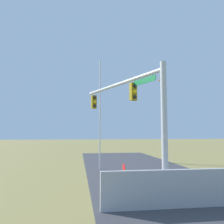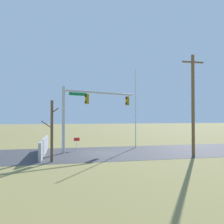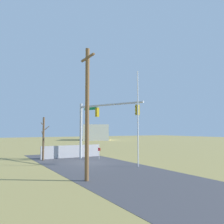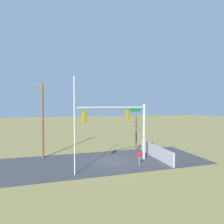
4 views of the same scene
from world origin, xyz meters
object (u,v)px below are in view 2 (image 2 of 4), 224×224
object	(u,v)px
open_sign	(77,141)
signal_mast	(86,106)
flagpole	(136,108)
bare_tree	(52,130)
utility_pole	(193,104)

from	to	relation	value
open_sign	signal_mast	bearing A→B (deg)	138.85
flagpole	bare_tree	bearing A→B (deg)	36.16
signal_mast	open_sign	distance (m)	3.59
bare_tree	flagpole	bearing A→B (deg)	-143.84
bare_tree	open_sign	bearing A→B (deg)	-110.75
signal_mast	utility_pole	size ratio (longest dim) A/B	0.89
utility_pole	bare_tree	xyz separation A→B (m)	(11.34, -0.07, -2.08)
utility_pole	bare_tree	size ratio (longest dim) A/B	1.88
open_sign	bare_tree	bearing A→B (deg)	69.25
signal_mast	utility_pole	world-z (taller)	utility_pole
signal_mast	utility_pole	xyz separation A→B (m)	(-8.41, 4.79, 0.07)
flagpole	bare_tree	distance (m)	10.48
signal_mast	utility_pole	bearing A→B (deg)	150.35
flagpole	bare_tree	xyz separation A→B (m)	(8.33, 6.09, -1.88)
utility_pole	bare_tree	world-z (taller)	utility_pole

